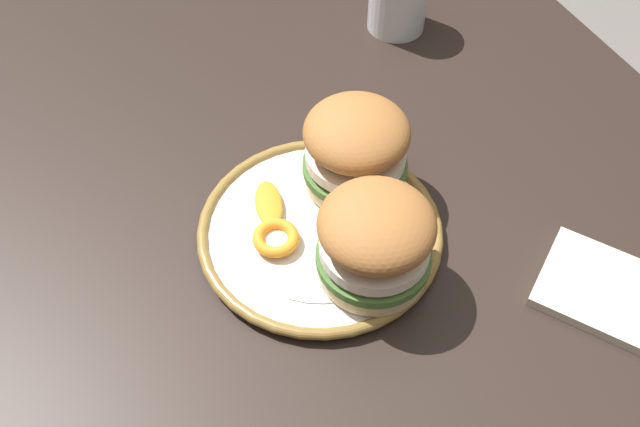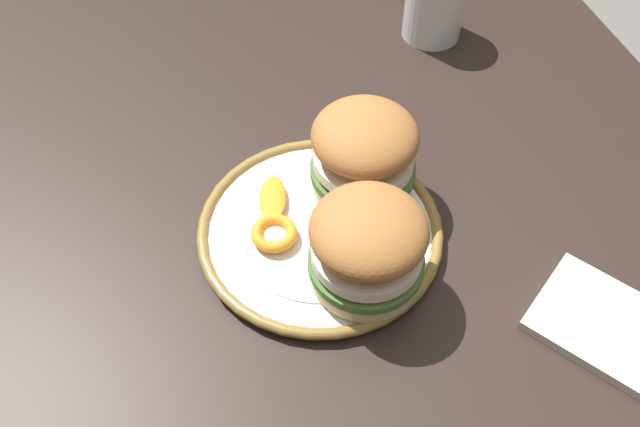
{
  "view_description": "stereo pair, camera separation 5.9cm",
  "coord_description": "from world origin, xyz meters",
  "views": [
    {
      "loc": [
        -0.43,
        0.24,
        1.33
      ],
      "look_at": [
        -0.02,
        0.05,
        0.75
      ],
      "focal_mm": 39.82,
      "sensor_mm": 36.0,
      "label": 1
    },
    {
      "loc": [
        -0.45,
        0.19,
        1.33
      ],
      "look_at": [
        -0.02,
        0.05,
        0.75
      ],
      "focal_mm": 39.82,
      "sensor_mm": 36.0,
      "label": 2
    }
  ],
  "objects": [
    {
      "name": "sandwich_half_left",
      "position": [
        0.02,
        -0.01,
        0.78
      ],
      "size": [
        0.14,
        0.14,
        0.1
      ],
      "color": "beige",
      "rests_on": "dinner_plate"
    },
    {
      "name": "sandwich_half_right",
      "position": [
        -0.1,
        0.03,
        0.78
      ],
      "size": [
        0.14,
        0.14,
        0.1
      ],
      "color": "beige",
      "rests_on": "dinner_plate"
    },
    {
      "name": "dinner_plate",
      "position": [
        -0.02,
        0.05,
        0.72
      ],
      "size": [
        0.26,
        0.26,
        0.02
      ],
      "color": "white",
      "rests_on": "dining_table"
    },
    {
      "name": "dining_table",
      "position": [
        0.0,
        0.0,
        0.61
      ],
      "size": [
        1.15,
        0.87,
        0.71
      ],
      "color": "black",
      "rests_on": "ground"
    },
    {
      "name": "orange_peel_strip_long",
      "position": [
        0.02,
        0.09,
        0.74
      ],
      "size": [
        0.07,
        0.05,
        0.01
      ],
      "color": "orange",
      "rests_on": "dinner_plate"
    },
    {
      "name": "folded_napkin",
      "position": [
        -0.22,
        -0.18,
        0.72
      ],
      "size": [
        0.18,
        0.17,
        0.01
      ],
      "primitive_type": "cube",
      "rotation": [
        0.0,
        0.0,
        0.61
      ],
      "color": "beige",
      "rests_on": "dining_table"
    },
    {
      "name": "orange_peel_curled",
      "position": [
        -0.02,
        0.1,
        0.74
      ],
      "size": [
        0.06,
        0.06,
        0.01
      ],
      "color": "orange",
      "rests_on": "dinner_plate"
    }
  ]
}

